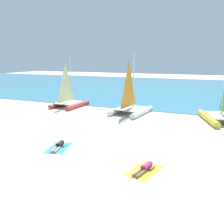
{
  "coord_description": "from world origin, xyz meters",
  "views": [
    {
      "loc": [
        6.76,
        -10.62,
        5.08
      ],
      "look_at": [
        0.0,
        5.5,
        1.2
      ],
      "focal_mm": 39.0,
      "sensor_mm": 36.0,
      "label": 1
    }
  ],
  "objects_px": {
    "towel_right": "(144,171)",
    "sunbather_left": "(59,145)",
    "sailboat_red": "(69,100)",
    "sunbather_right": "(145,168)",
    "sailboat_white": "(131,105)",
    "towel_left": "(59,148)",
    "sailboat_yellow": "(224,111)"
  },
  "relations": [
    {
      "from": "sailboat_yellow",
      "to": "sunbather_left",
      "type": "xyz_separation_m",
      "value": [
        -8.96,
        -10.09,
        -0.76
      ]
    },
    {
      "from": "towel_left",
      "to": "sailboat_red",
      "type": "bearing_deg",
      "value": 119.73
    },
    {
      "from": "sunbather_right",
      "to": "sailboat_white",
      "type": "bearing_deg",
      "value": 125.5
    },
    {
      "from": "sailboat_white",
      "to": "sunbather_right",
      "type": "xyz_separation_m",
      "value": [
        4.38,
        -11.02,
        -0.7
      ]
    },
    {
      "from": "sunbather_left",
      "to": "sunbather_right",
      "type": "bearing_deg",
      "value": -23.21
    },
    {
      "from": "sailboat_yellow",
      "to": "towel_left",
      "type": "distance_m",
      "value": 13.56
    },
    {
      "from": "sailboat_red",
      "to": "sailboat_white",
      "type": "bearing_deg",
      "value": -2.1
    },
    {
      "from": "sunbather_left",
      "to": "towel_right",
      "type": "relative_size",
      "value": 0.82
    },
    {
      "from": "sailboat_white",
      "to": "towel_left",
      "type": "height_order",
      "value": "sailboat_white"
    },
    {
      "from": "towel_right",
      "to": "sunbather_right",
      "type": "bearing_deg",
      "value": 76.2
    },
    {
      "from": "sailboat_red",
      "to": "sunbather_left",
      "type": "height_order",
      "value": "sailboat_red"
    },
    {
      "from": "towel_right",
      "to": "sunbather_left",
      "type": "bearing_deg",
      "value": 169.3
    },
    {
      "from": "sailboat_yellow",
      "to": "sunbather_left",
      "type": "relative_size",
      "value": 3.83
    },
    {
      "from": "towel_right",
      "to": "towel_left",
      "type": "bearing_deg",
      "value": 169.94
    },
    {
      "from": "sailboat_red",
      "to": "sailboat_yellow",
      "type": "height_order",
      "value": "sailboat_yellow"
    },
    {
      "from": "sunbather_right",
      "to": "towel_left",
      "type": "bearing_deg",
      "value": -175.55
    },
    {
      "from": "sailboat_yellow",
      "to": "towel_left",
      "type": "xyz_separation_m",
      "value": [
        -8.95,
        -10.15,
        -0.88
      ]
    },
    {
      "from": "sailboat_white",
      "to": "sailboat_red",
      "type": "height_order",
      "value": "sailboat_white"
    },
    {
      "from": "sunbather_left",
      "to": "towel_right",
      "type": "height_order",
      "value": "sunbather_left"
    },
    {
      "from": "towel_left",
      "to": "sunbather_left",
      "type": "distance_m",
      "value": 0.14
    },
    {
      "from": "sailboat_red",
      "to": "towel_left",
      "type": "height_order",
      "value": "sailboat_red"
    },
    {
      "from": "towel_right",
      "to": "sunbather_right",
      "type": "xyz_separation_m",
      "value": [
        0.02,
        0.06,
        0.13
      ]
    },
    {
      "from": "towel_left",
      "to": "sailboat_yellow",
      "type": "bearing_deg",
      "value": 48.61
    },
    {
      "from": "sailboat_white",
      "to": "sunbather_right",
      "type": "relative_size",
      "value": 3.61
    },
    {
      "from": "sailboat_white",
      "to": "sunbather_left",
      "type": "height_order",
      "value": "sailboat_white"
    },
    {
      "from": "sailboat_white",
      "to": "sailboat_red",
      "type": "xyz_separation_m",
      "value": [
        -7.06,
        0.5,
        -0.06
      ]
    },
    {
      "from": "sailboat_red",
      "to": "sunbather_right",
      "type": "height_order",
      "value": "sailboat_red"
    },
    {
      "from": "sailboat_yellow",
      "to": "sunbather_left",
      "type": "distance_m",
      "value": 13.52
    },
    {
      "from": "towel_right",
      "to": "sailboat_yellow",
      "type": "bearing_deg",
      "value": 72.06
    },
    {
      "from": "sailboat_white",
      "to": "towel_left",
      "type": "bearing_deg",
      "value": -88.16
    },
    {
      "from": "sunbather_left",
      "to": "towel_right",
      "type": "bearing_deg",
      "value": -23.91
    },
    {
      "from": "sailboat_white",
      "to": "sailboat_red",
      "type": "relative_size",
      "value": 1.07
    }
  ]
}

